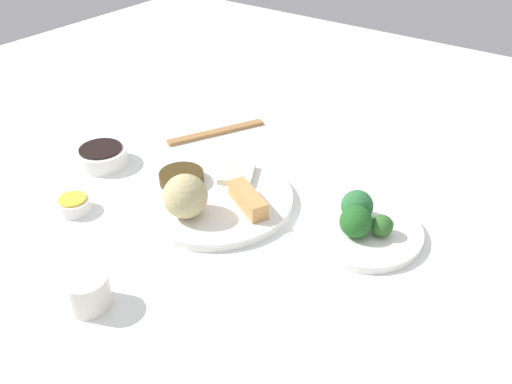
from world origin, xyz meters
name	(u,v)px	position (x,y,z in m)	size (l,w,h in m)	color
tabletop	(217,205)	(0.00, 0.00, 0.01)	(2.20, 2.20, 0.02)	white
main_plate	(213,198)	(0.00, 0.01, 0.03)	(0.29, 0.29, 0.02)	white
rice_scoop	(185,196)	(0.00, 0.08, 0.07)	(0.08, 0.08, 0.08)	tan
spring_roll	(246,201)	(-0.07, 0.00, 0.05)	(0.10, 0.03, 0.03)	tan
crab_rangoon_wonton	(237,174)	(0.01, -0.07, 0.04)	(0.06, 0.07, 0.01)	beige
stir_fry_heap	(182,177)	(0.08, 0.01, 0.05)	(0.08, 0.08, 0.02)	#403114
broccoli_plate	(362,231)	(-0.26, -0.07, 0.03)	(0.20, 0.20, 0.01)	white
broccoli_floret_0	(382,226)	(-0.29, -0.07, 0.05)	(0.04, 0.04, 0.04)	#306628
broccoli_floret_1	(356,222)	(-0.26, -0.04, 0.06)	(0.05, 0.05, 0.05)	#215E21
broccoli_floret_2	(357,206)	(-0.24, -0.08, 0.06)	(0.05, 0.05, 0.05)	#2C6D37
soy_sauce_bowl	(102,157)	(0.27, 0.04, 0.04)	(0.10, 0.10, 0.03)	white
soy_sauce_bowl_liquid	(100,149)	(0.27, 0.04, 0.06)	(0.09, 0.09, 0.00)	black
sauce_ramekin_hot_mustard	(74,205)	(0.19, 0.17, 0.03)	(0.06, 0.06, 0.02)	white
sauce_ramekin_hot_mustard_liquid	(72,199)	(0.19, 0.17, 0.05)	(0.05, 0.05, 0.00)	yellow
teacup	(88,292)	(-0.02, 0.31, 0.05)	(0.06, 0.06, 0.05)	silver
chopsticks_pair	(216,132)	(0.17, -0.20, 0.02)	(0.23, 0.02, 0.01)	#A87642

